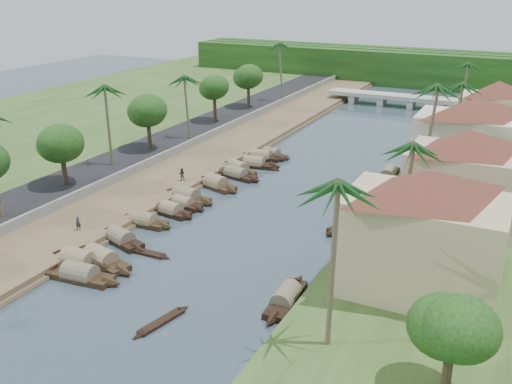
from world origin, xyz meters
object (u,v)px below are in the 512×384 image
at_px(bridge, 397,98).
at_px(building_near, 423,232).
at_px(sampan_0, 80,275).
at_px(person_near, 78,223).
at_px(sampan_1, 78,262).

distance_m(bridge, building_near, 76.54).
bearing_deg(sampan_0, bridge, 78.73).
height_order(building_near, person_near, building_near).
bearing_deg(person_near, bridge, 23.64).
xyz_separation_m(building_near, person_near, (-33.21, -2.43, -4.86)).
relative_size(sampan_0, person_near, 6.03).
distance_m(building_near, sampan_0, 29.20).
xyz_separation_m(sampan_0, sampan_1, (-1.86, 1.84, 0.00)).
bearing_deg(bridge, sampan_1, -97.01).
bearing_deg(sampan_1, bridge, 82.54).
bearing_deg(sampan_1, building_near, 13.50).
relative_size(bridge, sampan_1, 3.37).
relative_size(building_near, person_near, 10.24).
relative_size(sampan_0, sampan_1, 1.05).
bearing_deg(bridge, person_near, -100.54).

